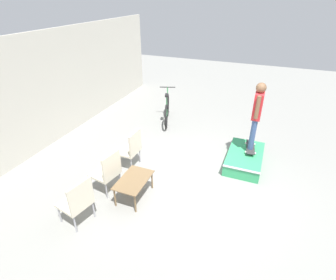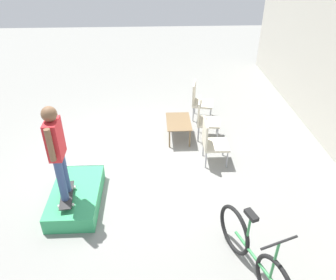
{
  "view_description": "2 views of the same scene",
  "coord_description": "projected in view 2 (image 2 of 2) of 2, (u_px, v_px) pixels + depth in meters",
  "views": [
    {
      "loc": [
        -4.67,
        -1.2,
        3.84
      ],
      "look_at": [
        0.45,
        0.85,
        0.69
      ],
      "focal_mm": 28.0,
      "sensor_mm": 36.0,
      "label": 1
    },
    {
      "loc": [
        5.68,
        0.49,
        4.17
      ],
      "look_at": [
        0.33,
        0.75,
        0.76
      ],
      "focal_mm": 35.0,
      "sensor_mm": 36.0,
      "label": 2
    }
  ],
  "objects": [
    {
      "name": "skate_ramp_box",
      "position": [
        76.0,
        196.0,
        5.89
      ],
      "size": [
        1.49,
        0.84,
        0.33
      ],
      "color": "#339E60",
      "rests_on": "ground_plane"
    },
    {
      "name": "patio_chair_center",
      "position": [
        204.0,
        118.0,
        7.61
      ],
      "size": [
        0.6,
        0.6,
        0.98
      ],
      "rotation": [
        0.0,
        0.0,
        2.98
      ],
      "color": "#99999E",
      "rests_on": "ground_plane"
    },
    {
      "name": "person_skater",
      "position": [
        56.0,
        147.0,
        5.05
      ],
      "size": [
        0.57,
        0.23,
        1.66
      ],
      "rotation": [
        0.0,
        0.0,
        0.02
      ],
      "color": "#384C7A",
      "rests_on": "skateboard_on_ramp"
    },
    {
      "name": "patio_chair_left",
      "position": [
        199.0,
        99.0,
        8.44
      ],
      "size": [
        0.62,
        0.62,
        0.98
      ],
      "rotation": [
        0.0,
        0.0,
        2.93
      ],
      "color": "#99999E",
      "rests_on": "ground_plane"
    },
    {
      "name": "ground_plane",
      "position": [
        133.0,
        163.0,
        7.01
      ],
      "size": [
        24.0,
        24.0,
        0.0
      ],
      "primitive_type": "plane",
      "color": "gray"
    },
    {
      "name": "bicycle",
      "position": [
        253.0,
        254.0,
        4.53
      ],
      "size": [
        1.67,
        0.69,
        1.08
      ],
      "rotation": [
        0.0,
        0.0,
        0.33
      ],
      "color": "black",
      "rests_on": "ground_plane"
    },
    {
      "name": "skateboard_on_ramp",
      "position": [
        67.0,
        195.0,
        5.58
      ],
      "size": [
        0.74,
        0.32,
        0.07
      ],
      "rotation": [
        0.0,
        0.0,
        0.13
      ],
      "color": "#2D2D2D",
      "rests_on": "skate_ramp_box"
    },
    {
      "name": "coffee_table",
      "position": [
        179.0,
        123.0,
        7.64
      ],
      "size": [
        0.89,
        0.56,
        0.46
      ],
      "color": "brown",
      "rests_on": "ground_plane"
    },
    {
      "name": "patio_chair_right",
      "position": [
        211.0,
        141.0,
        6.77
      ],
      "size": [
        0.53,
        0.53,
        0.98
      ],
      "rotation": [
        0.0,
        0.0,
        3.13
      ],
      "color": "#99999E",
      "rests_on": "ground_plane"
    }
  ]
}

